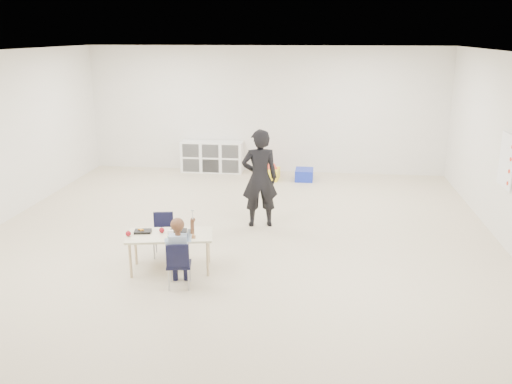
# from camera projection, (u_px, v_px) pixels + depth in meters

# --- Properties ---
(room) EXTENTS (9.00, 9.02, 2.80)m
(room) POSITION_uv_depth(u_px,v_px,m) (234.00, 153.00, 7.82)
(room) COLOR beige
(room) RESTS_ON ground
(table) EXTENTS (1.20, 0.75, 0.51)m
(table) POSITION_uv_depth(u_px,v_px,m) (171.00, 252.00, 7.21)
(table) COLOR beige
(table) RESTS_ON ground
(chair_near) EXTENTS (0.34, 0.33, 0.61)m
(chair_near) POSITION_uv_depth(u_px,v_px,m) (179.00, 264.00, 6.73)
(chair_near) COLOR black
(chair_near) RESTS_ON ground
(chair_far) EXTENTS (0.34, 0.33, 0.61)m
(chair_far) POSITION_uv_depth(u_px,v_px,m) (163.00, 235.00, 7.67)
(chair_far) COLOR black
(chair_far) RESTS_ON ground
(child) EXTENTS (0.48, 0.48, 0.97)m
(child) POSITION_uv_depth(u_px,v_px,m) (178.00, 250.00, 6.68)
(child) COLOR #BCDBFF
(child) RESTS_ON chair_near
(lunch_tray_near) EXTENTS (0.24, 0.20, 0.03)m
(lunch_tray_near) POSITION_uv_depth(u_px,v_px,m) (178.00, 231.00, 7.21)
(lunch_tray_near) COLOR black
(lunch_tray_near) RESTS_ON table
(lunch_tray_far) EXTENTS (0.24, 0.20, 0.03)m
(lunch_tray_far) POSITION_uv_depth(u_px,v_px,m) (143.00, 231.00, 7.20)
(lunch_tray_far) COLOR black
(lunch_tray_far) RESTS_ON table
(milk_carton) EXTENTS (0.08, 0.08, 0.10)m
(milk_carton) POSITION_uv_depth(u_px,v_px,m) (171.00, 234.00, 7.00)
(milk_carton) COLOR white
(milk_carton) RESTS_ON table
(bread_roll) EXTENTS (0.09, 0.09, 0.07)m
(bread_roll) POSITION_uv_depth(u_px,v_px,m) (191.00, 235.00, 7.03)
(bread_roll) COLOR #B77D4B
(bread_roll) RESTS_ON table
(apple_near) EXTENTS (0.07, 0.07, 0.07)m
(apple_near) POSITION_uv_depth(u_px,v_px,m) (162.00, 230.00, 7.19)
(apple_near) COLOR maroon
(apple_near) RESTS_ON table
(apple_far) EXTENTS (0.07, 0.07, 0.07)m
(apple_far) POSITION_uv_depth(u_px,v_px,m) (128.00, 234.00, 7.06)
(apple_far) COLOR maroon
(apple_far) RESTS_ON table
(cubby_shelf) EXTENTS (1.40, 0.40, 0.70)m
(cubby_shelf) POSITION_uv_depth(u_px,v_px,m) (212.00, 157.00, 12.33)
(cubby_shelf) COLOR white
(cubby_shelf) RESTS_ON ground
(rules_poster) EXTENTS (0.02, 0.60, 0.80)m
(rules_poster) POSITION_uv_depth(u_px,v_px,m) (507.00, 161.00, 7.98)
(rules_poster) COLOR white
(rules_poster) RESTS_ON room
(adult) EXTENTS (0.66, 0.50, 1.61)m
(adult) POSITION_uv_depth(u_px,v_px,m) (260.00, 178.00, 8.75)
(adult) COLOR black
(adult) RESTS_ON ground
(bin_red) EXTENTS (0.49, 0.57, 0.24)m
(bin_red) POSITION_uv_depth(u_px,v_px,m) (267.00, 172.00, 11.94)
(bin_red) COLOR red
(bin_red) RESTS_ON ground
(bin_yellow) EXTENTS (0.40, 0.50, 0.23)m
(bin_yellow) POSITION_uv_depth(u_px,v_px,m) (270.00, 174.00, 11.75)
(bin_yellow) COLOR yellow
(bin_yellow) RESTS_ON ground
(bin_blue) EXTENTS (0.39, 0.49, 0.24)m
(bin_blue) POSITION_uv_depth(u_px,v_px,m) (304.00, 175.00, 11.69)
(bin_blue) COLOR #172AAF
(bin_blue) RESTS_ON ground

